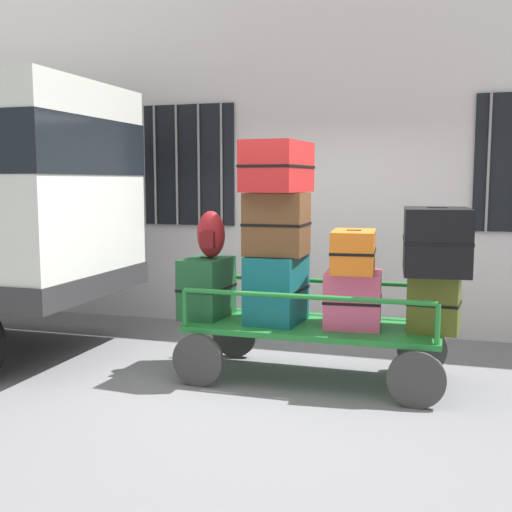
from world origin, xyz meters
TOP-DOWN VIEW (x-y plane):
  - ground_plane at (0.00, 0.00)m, footprint 40.00×40.00m
  - building_wall at (0.00, 2.23)m, footprint 12.00×0.38m
  - luggage_cart at (0.22, 0.16)m, footprint 2.34×1.05m
  - cart_railing at (0.22, 0.16)m, footprint 2.21×0.92m
  - suitcase_left_bottom at (-0.82, 0.16)m, footprint 0.42×0.60m
  - suitcase_midleft_bottom at (-0.13, 0.13)m, footprint 0.51×0.61m
  - suitcase_midleft_middle at (-0.13, 0.13)m, footprint 0.54×0.48m
  - suitcase_midleft_top at (-0.13, 0.15)m, footprint 0.54×0.79m
  - suitcase_center_bottom at (0.57, 0.17)m, footprint 0.54×0.56m
  - suitcase_center_middle at (0.57, 0.15)m, footprint 0.42×0.64m
  - suitcase_midright_bottom at (1.27, 0.16)m, footprint 0.46×0.37m
  - suitcase_midright_middle at (1.27, 0.15)m, footprint 0.60×0.76m
  - backpack at (-0.77, 0.15)m, footprint 0.27×0.22m

SIDE VIEW (x-z plane):
  - ground_plane at x=0.00m, z-range 0.00..0.00m
  - luggage_cart at x=0.22m, z-range 0.15..0.67m
  - suitcase_center_bottom at x=0.57m, z-range 0.51..1.01m
  - suitcase_midright_bottom at x=1.27m, z-range 0.51..1.03m
  - suitcase_left_bottom at x=-0.82m, z-range 0.51..1.08m
  - cart_railing at x=0.22m, z-range 0.63..0.98m
  - suitcase_midleft_bottom at x=-0.13m, z-range 0.51..1.14m
  - suitcase_center_middle at x=0.57m, z-range 1.01..1.38m
  - suitcase_midright_middle at x=1.27m, z-range 1.03..1.58m
  - backpack at x=-0.77m, z-range 1.08..1.52m
  - suitcase_midleft_middle at x=-0.13m, z-range 1.14..1.70m
  - suitcase_midleft_top at x=-0.13m, z-range 1.70..2.16m
  - building_wall at x=0.00m, z-range 0.00..5.00m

